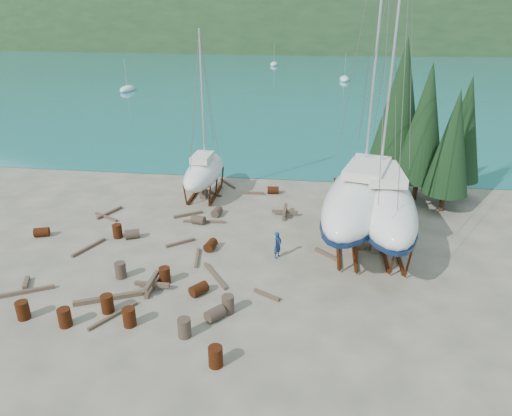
# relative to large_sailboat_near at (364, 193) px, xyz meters

# --- Properties ---
(ground) EXTENTS (600.00, 600.00, 0.00)m
(ground) POSITION_rel_large_sailboat_near_xyz_m (-7.88, -4.17, -3.26)
(ground) COLOR #575344
(ground) RESTS_ON ground
(bay_water) EXTENTS (700.00, 700.00, 0.00)m
(bay_water) POSITION_rel_large_sailboat_near_xyz_m (-7.88, 310.83, -3.25)
(bay_water) COLOR #197680
(bay_water) RESTS_ON ground
(far_hill) EXTENTS (800.00, 360.00, 110.00)m
(far_hill) POSITION_rel_large_sailboat_near_xyz_m (-7.88, 315.83, -3.26)
(far_hill) COLOR #1A3219
(far_hill) RESTS_ON ground
(far_house_left) EXTENTS (6.60, 5.60, 5.60)m
(far_house_left) POSITION_rel_large_sailboat_near_xyz_m (-67.88, 185.83, -0.33)
(far_house_left) COLOR beige
(far_house_left) RESTS_ON ground
(far_house_center) EXTENTS (6.60, 5.60, 5.60)m
(far_house_center) POSITION_rel_large_sailboat_near_xyz_m (-27.88, 185.83, -0.33)
(far_house_center) COLOR beige
(far_house_center) RESTS_ON ground
(far_house_right) EXTENTS (6.60, 5.60, 5.60)m
(far_house_right) POSITION_rel_large_sailboat_near_xyz_m (22.12, 185.83, -0.33)
(far_house_right) COLOR beige
(far_house_right) RESTS_ON ground
(cypress_near_right) EXTENTS (3.60, 3.60, 10.00)m
(cypress_near_right) POSITION_rel_large_sailboat_near_xyz_m (4.62, 7.83, 2.53)
(cypress_near_right) COLOR black
(cypress_near_right) RESTS_ON ground
(cypress_mid_right) EXTENTS (3.06, 3.06, 8.50)m
(cypress_mid_right) POSITION_rel_large_sailboat_near_xyz_m (6.12, 5.83, 1.66)
(cypress_mid_right) COLOR black
(cypress_mid_right) RESTS_ON ground
(cypress_back_left) EXTENTS (4.14, 4.14, 11.50)m
(cypress_back_left) POSITION_rel_large_sailboat_near_xyz_m (3.12, 9.83, 3.40)
(cypress_back_left) COLOR black
(cypress_back_left) RESTS_ON ground
(cypress_far_right) EXTENTS (3.24, 3.24, 9.00)m
(cypress_far_right) POSITION_rel_large_sailboat_near_xyz_m (7.62, 8.83, 1.95)
(cypress_far_right) COLOR black
(cypress_far_right) RESTS_ON ground
(moored_boat_left) EXTENTS (2.00, 5.00, 6.05)m
(moored_boat_left) POSITION_rel_large_sailboat_near_xyz_m (-37.88, 55.83, -2.87)
(moored_boat_left) COLOR white
(moored_boat_left) RESTS_ON ground
(moored_boat_mid) EXTENTS (2.00, 5.00, 6.05)m
(moored_boat_mid) POSITION_rel_large_sailboat_near_xyz_m (2.12, 75.83, -2.87)
(moored_boat_mid) COLOR white
(moored_boat_mid) RESTS_ON ground
(moored_boat_far) EXTENTS (2.00, 5.00, 6.05)m
(moored_boat_far) POSITION_rel_large_sailboat_near_xyz_m (-15.88, 105.83, -2.87)
(moored_boat_far) COLOR white
(moored_boat_far) RESTS_ON ground
(large_sailboat_near) EXTENTS (7.03, 13.39, 20.25)m
(large_sailboat_near) POSITION_rel_large_sailboat_near_xyz_m (0.00, 0.00, 0.00)
(large_sailboat_near) COLOR white
(large_sailboat_near) RESTS_ON ground
(large_sailboat_far) EXTENTS (4.03, 12.31, 19.26)m
(large_sailboat_far) POSITION_rel_large_sailboat_near_xyz_m (0.84, -0.36, -0.11)
(large_sailboat_far) COLOR white
(large_sailboat_far) RESTS_ON ground
(small_sailboat_shore) EXTENTS (2.53, 7.57, 12.02)m
(small_sailboat_shore) POSITION_rel_large_sailboat_near_xyz_m (-11.21, 6.39, -1.28)
(small_sailboat_shore) COLOR white
(small_sailboat_shore) RESTS_ON ground
(worker) EXTENTS (0.62, 0.69, 1.59)m
(worker) POSITION_rel_large_sailboat_near_xyz_m (-4.78, -2.56, -2.46)
(worker) COLOR navy
(worker) RESTS_ON ground
(drum_0) EXTENTS (0.58, 0.58, 0.88)m
(drum_0) POSITION_rel_large_sailboat_near_xyz_m (-15.74, -9.85, -2.82)
(drum_0) COLOR #502A0D
(drum_0) RESTS_ON ground
(drum_1) EXTENTS (1.00, 1.05, 0.58)m
(drum_1) POSITION_rel_large_sailboat_near_xyz_m (-7.06, -8.71, -2.97)
(drum_1) COLOR #2D2823
(drum_1) RESTS_ON ground
(drum_2) EXTENTS (1.02, 0.84, 0.58)m
(drum_2) POSITION_rel_large_sailboat_near_xyz_m (-19.69, -1.87, -2.97)
(drum_2) COLOR #502A0D
(drum_2) RESTS_ON ground
(drum_3) EXTENTS (0.58, 0.58, 0.88)m
(drum_3) POSITION_rel_large_sailboat_near_xyz_m (-12.15, -8.84, -2.82)
(drum_3) COLOR #502A0D
(drum_3) RESTS_ON ground
(drum_4) EXTENTS (0.93, 0.67, 0.58)m
(drum_4) POSITION_rel_large_sailboat_near_xyz_m (-6.07, 7.55, -2.97)
(drum_4) COLOR #502A0D
(drum_4) RESTS_ON ground
(drum_5) EXTENTS (0.58, 0.58, 0.88)m
(drum_5) POSITION_rel_large_sailboat_near_xyz_m (-6.57, -8.11, -2.82)
(drum_5) COLOR #2D2823
(drum_5) RESTS_ON ground
(drum_6) EXTENTS (0.73, 0.97, 0.58)m
(drum_6) POSITION_rel_large_sailboat_near_xyz_m (-8.79, -2.15, -2.97)
(drum_6) COLOR #502A0D
(drum_6) RESTS_ON ground
(drum_7) EXTENTS (0.58, 0.58, 0.88)m
(drum_7) POSITION_rel_large_sailboat_near_xyz_m (-6.38, -11.64, -2.82)
(drum_7) COLOR #502A0D
(drum_7) RESTS_ON ground
(drum_8) EXTENTS (0.58, 0.58, 0.88)m
(drum_8) POSITION_rel_large_sailboat_near_xyz_m (-14.90, -1.38, -2.82)
(drum_8) COLOR #502A0D
(drum_8) RESTS_ON ground
(drum_9) EXTENTS (0.98, 0.74, 0.58)m
(drum_9) POSITION_rel_large_sailboat_near_xyz_m (-10.42, 1.28, -2.97)
(drum_9) COLOR #2D2823
(drum_9) RESTS_ON ground
(drum_10) EXTENTS (0.58, 0.58, 0.88)m
(drum_10) POSITION_rel_large_sailboat_near_xyz_m (-10.74, -9.67, -2.82)
(drum_10) COLOR #502A0D
(drum_10) RESTS_ON ground
(drum_11) EXTENTS (0.70, 0.96, 0.58)m
(drum_11) POSITION_rel_large_sailboat_near_xyz_m (-9.49, 2.77, -2.97)
(drum_11) COLOR #2D2823
(drum_11) RESTS_ON ground
(drum_12) EXTENTS (1.00, 1.05, 0.58)m
(drum_12) POSITION_rel_large_sailboat_near_xyz_m (-8.30, -6.83, -2.97)
(drum_12) COLOR #502A0D
(drum_12) RESTS_ON ground
(drum_13) EXTENTS (0.58, 0.58, 0.88)m
(drum_13) POSITION_rel_large_sailboat_near_xyz_m (-13.57, -10.09, -2.82)
(drum_13) COLOR #502A0D
(drum_13) RESTS_ON ground
(drum_14) EXTENTS (0.58, 0.58, 0.88)m
(drum_14) POSITION_rel_large_sailboat_near_xyz_m (-10.30, -6.04, -2.82)
(drum_14) COLOR #502A0D
(drum_14) RESTS_ON ground
(drum_15) EXTENTS (1.05, 0.91, 0.58)m
(drum_15) POSITION_rel_large_sailboat_near_xyz_m (-13.96, -1.36, -2.97)
(drum_15) COLOR #2D2823
(drum_15) RESTS_ON ground
(drum_16) EXTENTS (0.58, 0.58, 0.88)m
(drum_16) POSITION_rel_large_sailboat_near_xyz_m (-12.78, -5.86, -2.82)
(drum_16) COLOR #2D2823
(drum_16) RESTS_ON ground
(drum_17) EXTENTS (0.58, 0.58, 0.88)m
(drum_17) POSITION_rel_large_sailboat_near_xyz_m (-8.10, -10.07, -2.82)
(drum_17) COLOR #2D2823
(drum_17) RESTS_ON ground
(timber_0) EXTENTS (1.92, 1.60, 0.14)m
(timber_0) POSITION_rel_large_sailboat_near_xyz_m (-10.85, 7.00, -3.19)
(timber_0) COLOR brown
(timber_0) RESTS_ON ground
(timber_1) EXTENTS (1.41, 1.33, 0.19)m
(timber_1) POSITION_rel_large_sailboat_near_xyz_m (-1.97, -1.99, -3.16)
(timber_1) COLOR brown
(timber_1) RESTS_ON ground
(timber_2) EXTENTS (1.01, 2.20, 0.19)m
(timber_2) POSITION_rel_large_sailboat_near_xyz_m (-17.01, 2.05, -3.16)
(timber_2) COLOR brown
(timber_2) RESTS_ON ground
(timber_3) EXTENTS (1.49, 2.35, 0.15)m
(timber_3) POSITION_rel_large_sailboat_near_xyz_m (-11.74, -9.20, -3.18)
(timber_3) COLOR brown
(timber_3) RESTS_ON ground
(timber_4) EXTENTS (1.54, 1.32, 0.17)m
(timber_4) POSITION_rel_large_sailboat_near_xyz_m (-10.77, -1.71, -3.17)
(timber_4) COLOR brown
(timber_4) RESTS_ON ground
(timber_5) EXTENTS (1.77, 2.43, 0.16)m
(timber_5) POSITION_rel_large_sailboat_near_xyz_m (-7.86, -5.14, -3.18)
(timber_5) COLOR brown
(timber_5) RESTS_ON ground
(timber_6) EXTENTS (1.61, 0.29, 0.19)m
(timber_6) POSITION_rel_large_sailboat_near_xyz_m (-7.55, 7.20, -3.16)
(timber_6) COLOR brown
(timber_6) RESTS_ON ground
(timber_7) EXTENTS (1.40, 0.86, 0.17)m
(timber_7) POSITION_rel_large_sailboat_near_xyz_m (-4.93, -6.58, -3.17)
(timber_7) COLOR brown
(timber_7) RESTS_ON ground
(timber_8) EXTENTS (1.81, 1.33, 0.19)m
(timber_8) POSITION_rel_large_sailboat_near_xyz_m (-11.46, 2.48, -3.16)
(timber_8) COLOR brown
(timber_8) RESTS_ON ground
(timber_9) EXTENTS (1.67, 2.11, 0.15)m
(timber_9) POSITION_rel_large_sailboat_near_xyz_m (-9.99, 9.16, -3.18)
(timber_9) COLOR brown
(timber_9) RESTS_ON ground
(timber_10) EXTENTS (2.81, 0.40, 0.16)m
(timber_10) POSITION_rel_large_sailboat_near_xyz_m (-10.09, 1.50, -3.18)
(timber_10) COLOR brown
(timber_10) RESTS_ON ground
(timber_11) EXTENTS (0.53, 2.12, 0.15)m
(timber_11) POSITION_rel_large_sailboat_near_xyz_m (-9.30, -3.36, -3.18)
(timber_11) COLOR brown
(timber_11) RESTS_ON ground
(timber_12) EXTENTS (1.04, 2.41, 0.17)m
(timber_12) POSITION_rel_large_sailboat_near_xyz_m (-16.01, -3.05, -3.17)
(timber_12) COLOR brown
(timber_12) RESTS_ON ground
(timber_13) EXTENTS (0.65, 1.06, 0.22)m
(timber_13) POSITION_rel_large_sailboat_near_xyz_m (-17.35, -7.20, -3.15)
(timber_13) COLOR brown
(timber_13) RESTS_ON ground
(timber_14) EXTENTS (2.51, 1.50, 0.18)m
(timber_14) POSITION_rel_large_sailboat_near_xyz_m (-16.95, -7.96, -3.17)
(timber_14) COLOR brown
(timber_14) RESTS_ON ground
(timber_16) EXTENTS (3.05, 1.60, 0.23)m
(timber_16) POSITION_rel_large_sailboat_near_xyz_m (-12.54, -7.95, -3.14)
(timber_16) COLOR brown
(timber_16) RESTS_ON ground
(timber_17) EXTENTS (2.05, 1.18, 0.16)m
(timber_17) POSITION_rel_large_sailboat_near_xyz_m (-16.93, 1.33, -3.18)
(timber_17) COLOR brown
(timber_17) RESTS_ON ground
(timber_pile_fore) EXTENTS (1.80, 1.80, 0.60)m
(timber_pile_fore) POSITION_rel_large_sailboat_near_xyz_m (-10.75, -6.74, -2.96)
(timber_pile_fore) COLOR brown
(timber_pile_fore) RESTS_ON ground
(timber_pile_aft) EXTENTS (1.80, 1.80, 0.60)m
(timber_pile_aft) POSITION_rel_large_sailboat_near_xyz_m (-4.82, 3.39, -2.96)
(timber_pile_aft) COLOR brown
(timber_pile_aft) RESTS_ON ground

